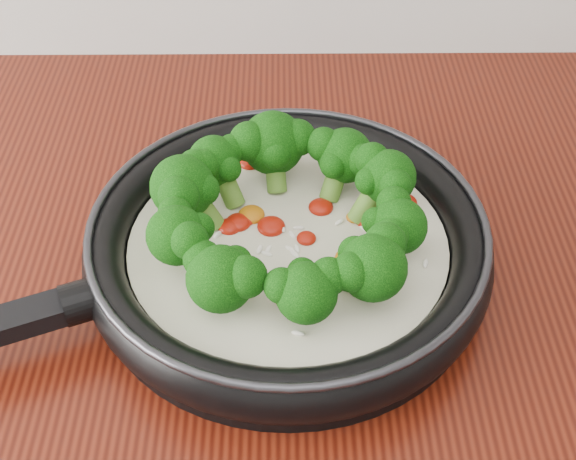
{
  "coord_description": "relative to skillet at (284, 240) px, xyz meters",
  "views": [
    {
      "loc": [
        -0.07,
        0.62,
        1.41
      ],
      "look_at": [
        -0.07,
        1.11,
        0.95
      ],
      "focal_mm": 48.43,
      "sensor_mm": 36.0,
      "label": 1
    }
  ],
  "objects": [
    {
      "name": "skillet",
      "position": [
        0.0,
        0.0,
        0.0
      ],
      "size": [
        0.58,
        0.46,
        0.1
      ],
      "color": "black",
      "rests_on": "counter"
    }
  ]
}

